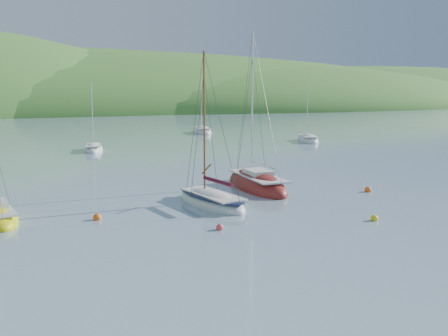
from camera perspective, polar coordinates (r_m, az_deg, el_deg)
name	(u,v)px	position (r m, az deg, el deg)	size (l,w,h in m)	color
ground	(306,238)	(24.83, 9.41, -7.94)	(700.00, 700.00, 0.00)	#778DA5
shoreline_hills	(6,110)	(192.22, -23.65, 6.07)	(690.00, 135.00, 56.00)	#2F6225
daysailer_white	(211,201)	(31.44, -1.46, -3.80)	(3.37, 6.93, 10.22)	white
sloop_red	(257,185)	(36.60, 3.78, -1.99)	(3.46, 8.48, 12.26)	maroon
distant_sloop_a	(93,150)	(60.95, -14.69, 2.06)	(3.32, 6.40, 8.70)	white
distant_sloop_b	(202,132)	(83.30, -2.49, 4.14)	(4.35, 8.31, 11.28)	white
distant_sloop_d	(308,140)	(70.55, 9.57, 3.14)	(4.83, 7.45, 10.03)	white
mooring_buoys	(264,208)	(30.06, 4.54, -4.63)	(19.40, 7.01, 0.49)	yellow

